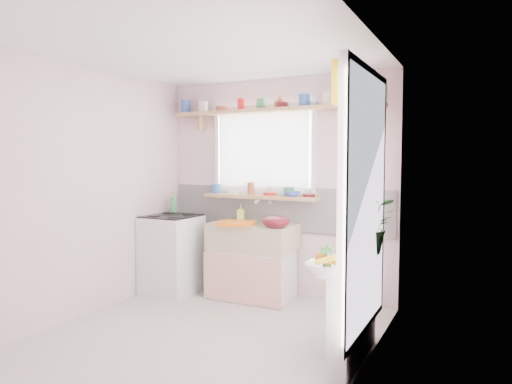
% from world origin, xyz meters
% --- Properties ---
extents(room, '(3.20, 3.20, 3.20)m').
position_xyz_m(room, '(0.66, 0.86, 1.37)').
color(room, beige).
rests_on(room, ground).
extents(sink_unit, '(0.95, 0.65, 1.11)m').
position_xyz_m(sink_unit, '(-0.15, 1.29, 0.43)').
color(sink_unit, white).
rests_on(sink_unit, ground).
extents(cooker, '(0.58, 0.58, 0.93)m').
position_xyz_m(cooker, '(-1.10, 1.05, 0.46)').
color(cooker, white).
rests_on(cooker, ground).
extents(radiator_ledge, '(0.22, 0.95, 0.78)m').
position_xyz_m(radiator_ledge, '(1.30, 0.20, 0.40)').
color(radiator_ledge, white).
rests_on(radiator_ledge, ground).
extents(windowsill, '(1.40, 0.22, 0.04)m').
position_xyz_m(windowsill, '(-0.15, 1.48, 1.14)').
color(windowsill, tan).
rests_on(windowsill, room).
extents(pine_shelf, '(2.52, 0.24, 0.04)m').
position_xyz_m(pine_shelf, '(0.00, 1.47, 2.12)').
color(pine_shelf, tan).
rests_on(pine_shelf, room).
extents(shelf_crockery, '(2.47, 0.11, 0.12)m').
position_xyz_m(shelf_crockery, '(-0.02, 1.47, 2.19)').
color(shelf_crockery, '#3359A5').
rests_on(shelf_crockery, pine_shelf).
extents(sill_crockery, '(1.35, 0.11, 0.12)m').
position_xyz_m(sill_crockery, '(-0.20, 1.48, 1.21)').
color(sill_crockery, '#3359A5').
rests_on(sill_crockery, windowsill).
extents(dish_tray, '(0.46, 0.40, 0.04)m').
position_xyz_m(dish_tray, '(-0.25, 1.10, 0.87)').
color(dish_tray, orange).
rests_on(dish_tray, sink_unit).
extents(colander, '(0.32, 0.32, 0.13)m').
position_xyz_m(colander, '(0.22, 1.10, 0.92)').
color(colander, '#5D0F1B').
rests_on(colander, sink_unit).
extents(jade_plant, '(0.52, 0.48, 0.48)m').
position_xyz_m(jade_plant, '(1.33, 0.60, 1.02)').
color(jade_plant, '#2F5E25').
rests_on(jade_plant, radiator_ledge).
extents(fruit_bowl, '(0.32, 0.32, 0.07)m').
position_xyz_m(fruit_bowl, '(1.21, -0.20, 0.81)').
color(fruit_bowl, silver).
rests_on(fruit_bowl, radiator_ledge).
extents(herb_pot, '(0.11, 0.08, 0.20)m').
position_xyz_m(herb_pot, '(1.21, -0.20, 0.88)').
color(herb_pot, '#2F6C2B').
rests_on(herb_pot, radiator_ledge).
extents(soap_bottle_sink, '(0.10, 0.10, 0.18)m').
position_xyz_m(soap_bottle_sink, '(-0.41, 1.50, 0.94)').
color(soap_bottle_sink, '#EDEF6A').
rests_on(soap_bottle_sink, sink_unit).
extents(sill_cup, '(0.17, 0.17, 0.10)m').
position_xyz_m(sill_cup, '(-0.00, 1.54, 1.21)').
color(sill_cup, white).
rests_on(sill_cup, windowsill).
extents(sill_bowl, '(0.22, 0.22, 0.06)m').
position_xyz_m(sill_bowl, '(0.27, 1.42, 1.19)').
color(sill_bowl, '#384EB6').
rests_on(sill_bowl, windowsill).
extents(shelf_vase, '(0.15, 0.15, 0.15)m').
position_xyz_m(shelf_vase, '(0.08, 1.53, 2.21)').
color(shelf_vase, '#97442E').
rests_on(shelf_vase, pine_shelf).
extents(cooker_bottle, '(0.13, 0.13, 0.26)m').
position_xyz_m(cooker_bottle, '(-1.23, 1.27, 1.04)').
color(cooker_bottle, '#448852').
rests_on(cooker_bottle, cooker).
extents(fruit, '(0.20, 0.14, 0.10)m').
position_xyz_m(fruit, '(1.22, -0.19, 0.87)').
color(fruit, orange).
rests_on(fruit, fruit_bowl).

